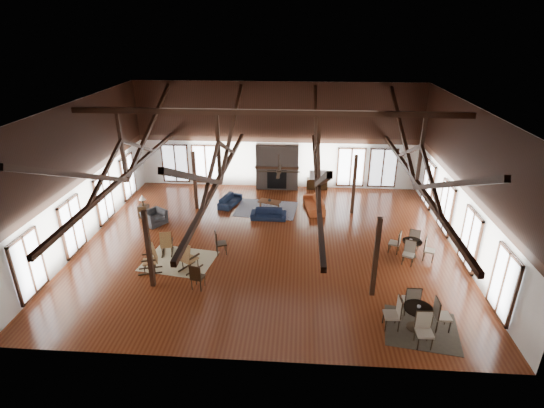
# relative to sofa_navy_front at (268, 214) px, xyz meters

# --- Properties ---
(floor) EXTENTS (16.00, 16.00, 0.00)m
(floor) POSITION_rel_sofa_navy_front_xyz_m (0.18, -2.49, -0.25)
(floor) COLOR #612B14
(floor) RESTS_ON ground
(ceiling) EXTENTS (16.00, 14.00, 0.02)m
(ceiling) POSITION_rel_sofa_navy_front_xyz_m (0.18, -2.49, 5.75)
(ceiling) COLOR black
(ceiling) RESTS_ON wall_back
(wall_back) EXTENTS (16.00, 0.02, 6.00)m
(wall_back) POSITION_rel_sofa_navy_front_xyz_m (0.18, 4.51, 2.75)
(wall_back) COLOR white
(wall_back) RESTS_ON floor
(wall_front) EXTENTS (16.00, 0.02, 6.00)m
(wall_front) POSITION_rel_sofa_navy_front_xyz_m (0.18, -9.49, 2.75)
(wall_front) COLOR white
(wall_front) RESTS_ON floor
(wall_left) EXTENTS (0.02, 14.00, 6.00)m
(wall_left) POSITION_rel_sofa_navy_front_xyz_m (-7.82, -2.49, 2.75)
(wall_left) COLOR white
(wall_left) RESTS_ON floor
(wall_right) EXTENTS (0.02, 14.00, 6.00)m
(wall_right) POSITION_rel_sofa_navy_front_xyz_m (8.18, -2.49, 2.75)
(wall_right) COLOR white
(wall_right) RESTS_ON floor
(roof_truss) EXTENTS (15.60, 14.07, 3.14)m
(roof_truss) POSITION_rel_sofa_navy_front_xyz_m (0.18, -2.49, 3.78)
(roof_truss) COLOR black
(roof_truss) RESTS_ON wall_back
(post_grid) EXTENTS (8.16, 7.16, 3.05)m
(post_grid) POSITION_rel_sofa_navy_front_xyz_m (0.18, -2.49, 1.27)
(post_grid) COLOR black
(post_grid) RESTS_ON floor
(fireplace) EXTENTS (2.50, 0.69, 2.60)m
(fireplace) POSITION_rel_sofa_navy_front_xyz_m (0.18, 4.18, 1.04)
(fireplace) COLOR brown
(fireplace) RESTS_ON floor
(ceiling_fan) EXTENTS (1.60, 1.60, 0.75)m
(ceiling_fan) POSITION_rel_sofa_navy_front_xyz_m (0.68, -3.49, 3.48)
(ceiling_fan) COLOR black
(ceiling_fan) RESTS_ON roof_truss
(sofa_navy_front) EXTENTS (1.73, 0.69, 0.50)m
(sofa_navy_front) POSITION_rel_sofa_navy_front_xyz_m (0.00, 0.00, 0.00)
(sofa_navy_front) COLOR black
(sofa_navy_front) RESTS_ON floor
(sofa_navy_left) EXTENTS (1.83, 1.13, 0.50)m
(sofa_navy_left) POSITION_rel_sofa_navy_front_xyz_m (-2.17, 1.58, -0.00)
(sofa_navy_left) COLOR black
(sofa_navy_left) RESTS_ON floor
(sofa_orange) EXTENTS (2.20, 1.15, 0.61)m
(sofa_orange) POSITION_rel_sofa_navy_front_xyz_m (2.26, 1.32, 0.05)
(sofa_orange) COLOR #A1461F
(sofa_orange) RESTS_ON floor
(coffee_table) EXTENTS (1.24, 0.88, 0.43)m
(coffee_table) POSITION_rel_sofa_navy_front_xyz_m (-0.05, 1.22, 0.12)
(coffee_table) COLOR #5C2E1B
(coffee_table) RESTS_ON floor
(vase) EXTENTS (0.17, 0.17, 0.17)m
(vase) POSITION_rel_sofa_navy_front_xyz_m (-0.04, 1.18, 0.26)
(vase) COLOR #B2B2B2
(vase) RESTS_ON coffee_table
(armchair) EXTENTS (1.32, 1.35, 0.66)m
(armchair) POSITION_rel_sofa_navy_front_xyz_m (-5.43, -0.92, 0.08)
(armchair) COLOR #2C2C2F
(armchair) RESTS_ON floor
(side_table_lamp) EXTENTS (0.46, 0.46, 1.18)m
(side_table_lamp) POSITION_rel_sofa_navy_front_xyz_m (-6.21, -0.18, 0.19)
(side_table_lamp) COLOR black
(side_table_lamp) RESTS_ON floor
(rocking_chair_a) EXTENTS (0.59, 0.90, 1.06)m
(rocking_chair_a) POSITION_rel_sofa_navy_front_xyz_m (-3.97, -3.72, 0.25)
(rocking_chair_a) COLOR olive
(rocking_chair_a) RESTS_ON floor
(rocking_chair_b) EXTENTS (0.89, 1.05, 1.19)m
(rocking_chair_b) POSITION_rel_sofa_navy_front_xyz_m (-2.77, -4.88, 0.31)
(rocking_chair_b) COLOR olive
(rocking_chair_b) RESTS_ON floor
(rocking_chair_c) EXTENTS (0.99, 0.71, 1.16)m
(rocking_chair_c) POSITION_rel_sofa_navy_front_xyz_m (-4.14, -5.03, 0.29)
(rocking_chair_c) COLOR olive
(rocking_chair_c) RESTS_ON floor
(side_chair_a) EXTENTS (0.56, 0.56, 1.05)m
(side_chair_a) POSITION_rel_sofa_navy_front_xyz_m (-1.81, -3.54, 0.36)
(side_chair_a) COLOR black
(side_chair_a) RESTS_ON floor
(side_chair_b) EXTENTS (0.52, 0.52, 1.03)m
(side_chair_b) POSITION_rel_sofa_navy_front_xyz_m (-2.13, -6.13, 0.35)
(side_chair_b) COLOR black
(side_chair_b) RESTS_ON floor
(cafe_table_near) EXTENTS (2.10, 2.10, 1.10)m
(cafe_table_near) POSITION_rel_sofa_navy_front_xyz_m (5.30, -7.73, 0.30)
(cafe_table_near) COLOR black
(cafe_table_near) RESTS_ON floor
(cafe_table_far) EXTENTS (1.88, 1.88, 0.97)m
(cafe_table_far) POSITION_rel_sofa_navy_front_xyz_m (6.18, -3.15, 0.23)
(cafe_table_far) COLOR black
(cafe_table_far) RESTS_ON floor
(cup_near) EXTENTS (0.14, 0.14, 0.09)m
(cup_near) POSITION_rel_sofa_navy_front_xyz_m (5.31, -7.73, 0.58)
(cup_near) COLOR #B2B2B2
(cup_near) RESTS_ON cafe_table_near
(cup_far) EXTENTS (0.13, 0.13, 0.09)m
(cup_far) POSITION_rel_sofa_navy_front_xyz_m (6.10, -3.17, 0.50)
(cup_far) COLOR #B2B2B2
(cup_far) RESTS_ON cafe_table_far
(tv_console) EXTENTS (1.20, 0.45, 0.60)m
(tv_console) POSITION_rel_sofa_navy_front_xyz_m (2.49, 4.26, 0.05)
(tv_console) COLOR black
(tv_console) RESTS_ON floor
(television) EXTENTS (0.97, 0.23, 0.55)m
(television) POSITION_rel_sofa_navy_front_xyz_m (2.51, 4.26, 0.62)
(television) COLOR #B2B2B2
(television) RESTS_ON tv_console
(rug_tan) EXTENTS (3.04, 2.55, 0.01)m
(rug_tan) POSITION_rel_sofa_navy_front_xyz_m (-3.34, -4.24, -0.25)
(rug_tan) COLOR tan
(rug_tan) RESTS_ON floor
(rug_navy) EXTENTS (3.28, 2.59, 0.01)m
(rug_navy) POSITION_rel_sofa_navy_front_xyz_m (-0.20, 1.15, -0.25)
(rug_navy) COLOR #192046
(rug_navy) RESTS_ON floor
(rug_dark) EXTENTS (2.55, 2.38, 0.01)m
(rug_dark) POSITION_rel_sofa_navy_front_xyz_m (5.49, -7.76, -0.25)
(rug_dark) COLOR black
(rug_dark) RESTS_ON floor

